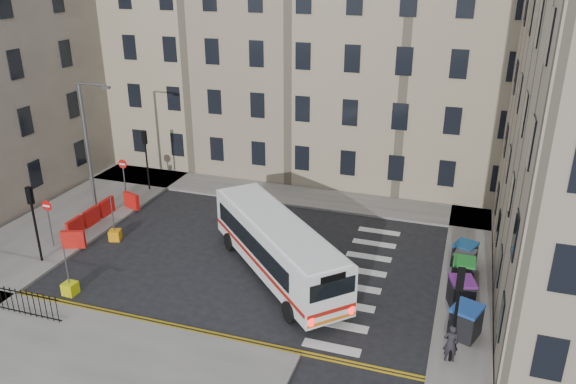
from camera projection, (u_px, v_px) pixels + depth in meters
The scene contains 22 objects.
ground at pixel (285, 263), 29.18m from camera, with size 120.00×120.00×0.00m, color black.
pavement_north at pixel (243, 189), 38.45m from camera, with size 36.00×3.20×0.15m, color slate.
pavement_east at pixel (468, 253), 30.04m from camera, with size 2.40×26.00×0.15m, color slate.
pavement_west at pixel (73, 218), 34.12m from camera, with size 6.00×22.00×0.15m, color slate.
pavement_sw at pixel (40, 351), 22.41m from camera, with size 20.00×6.00×0.15m, color slate.
terrace_north at pixel (263, 48), 41.57m from camera, with size 38.30×10.80×17.20m.
traffic_light_east at pixel (458, 301), 20.75m from camera, with size 0.28×0.22×4.10m.
traffic_light_nw at pixel (146, 151), 37.30m from camera, with size 0.28×0.22×4.10m.
traffic_light_sw at pixel (33, 213), 28.08m from camera, with size 0.28×0.22×4.10m.
streetlamp at pixel (88, 148), 33.09m from camera, with size 0.50×0.22×8.14m.
no_entry_north at pixel (123, 171), 35.99m from camera, with size 0.60×0.08×3.00m.
no_entry_south at pixel (48, 214), 29.85m from camera, with size 0.60×0.08×3.00m.
roadworks_barriers at pixel (97, 217), 32.83m from camera, with size 1.66×6.26×1.00m.
bus at pixel (277, 245), 27.41m from camera, with size 9.17×9.27×2.90m.
wheelie_bin_a at pixel (466, 321), 22.99m from camera, with size 1.45×1.55×1.38m.
wheelie_bin_b at pixel (461, 293), 25.04m from camera, with size 1.34×1.45×1.32m.
wheelie_bin_c at pixel (463, 272), 26.72m from camera, with size 1.02×1.18×1.30m.
wheelie_bin_d at pixel (464, 262), 27.71m from camera, with size 1.15×1.26×1.20m.
wheelie_bin_e at pixel (464, 254), 28.37m from camera, with size 1.34×1.43×1.26m.
pedestrian at pixel (451, 343), 21.50m from camera, with size 0.59×0.39×1.61m, color black.
bollard_yellow at pixel (115, 235), 31.47m from camera, with size 0.60×0.60×0.60m, color orange.
bollard_chevron at pixel (70, 288), 26.32m from camera, with size 0.60×0.60×0.60m, color #D0D10C.
Camera 1 is at (8.21, -24.26, 14.47)m, focal length 35.00 mm.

